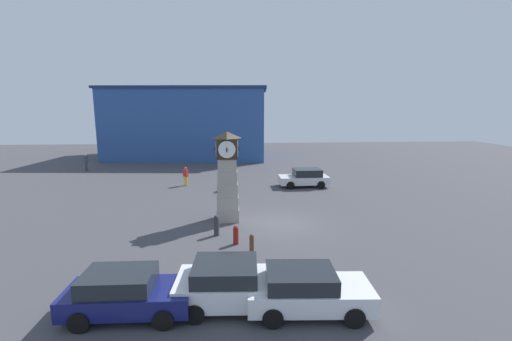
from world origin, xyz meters
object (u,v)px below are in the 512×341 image
at_px(clock_tower, 227,178).
at_px(car_far_lot, 305,178).
at_px(car_navy_sedan, 126,293).
at_px(pedestrian_near_bench, 186,175).
at_px(bollard_mid_row, 236,235).
at_px(pedestrian_crossing_lot, 86,161).
at_px(car_by_building, 307,290).
at_px(bench, 227,184).
at_px(bollard_near_tower, 252,243).
at_px(bollard_far_row, 216,225).
at_px(car_near_tower, 232,284).

bearing_deg(clock_tower, car_far_lot, 52.22).
bearing_deg(car_navy_sedan, car_far_lot, 61.36).
height_order(car_navy_sedan, pedestrian_near_bench, pedestrian_near_bench).
bearing_deg(bollard_mid_row, pedestrian_crossing_lot, 126.49).
relative_size(clock_tower, pedestrian_crossing_lot, 2.92).
relative_size(car_by_building, pedestrian_crossing_lot, 2.28).
bearing_deg(pedestrian_crossing_lot, pedestrian_near_bench, -34.22).
distance_m(car_navy_sedan, bench, 16.92).
xyz_separation_m(clock_tower, car_navy_sedan, (-3.15, -9.20, -1.80)).
bearing_deg(clock_tower, bollard_near_tower, -76.62).
bearing_deg(bollard_mid_row, bollard_far_row, 128.72).
bearing_deg(pedestrian_near_bench, bollard_mid_row, -72.77).
bearing_deg(car_by_building, clock_tower, 105.50).
relative_size(car_navy_sedan, car_by_building, 0.98).
bearing_deg(pedestrian_crossing_lot, car_navy_sedan, -65.85).
height_order(bollard_mid_row, car_navy_sedan, car_navy_sedan).
distance_m(bollard_mid_row, car_far_lot, 13.30).
xyz_separation_m(bollard_near_tower, bench, (-1.23, 12.13, 0.09)).
bearing_deg(car_navy_sedan, pedestrian_crossing_lot, 114.15).
bearing_deg(clock_tower, bollard_far_row, -103.04).
relative_size(bollard_near_tower, bollard_far_row, 0.79).
height_order(bollard_far_row, car_navy_sedan, car_navy_sedan).
xyz_separation_m(clock_tower, car_far_lot, (6.35, 8.19, -1.78)).
distance_m(clock_tower, car_near_tower, 9.11).
bearing_deg(car_by_building, car_near_tower, 168.30).
bearing_deg(pedestrian_crossing_lot, bollard_far_row, -53.65).
xyz_separation_m(bollard_near_tower, bollard_mid_row, (-0.71, 0.98, 0.04)).
bearing_deg(bollard_near_tower, car_far_lot, 67.90).
bearing_deg(bollard_far_row, bollard_near_tower, -52.52).
bearing_deg(car_far_lot, bollard_mid_row, -116.54).
bearing_deg(car_far_lot, bollard_far_row, -122.97).
distance_m(car_near_tower, pedestrian_near_bench, 18.63).
bearing_deg(pedestrian_crossing_lot, bench, -32.76).
xyz_separation_m(bollard_mid_row, car_far_lot, (5.94, 11.89, 0.29)).
bearing_deg(pedestrian_near_bench, bollard_far_row, -75.48).
relative_size(bollard_near_tower, car_far_lot, 0.21).
xyz_separation_m(car_far_lot, pedestrian_crossing_lot, (-21.21, 8.75, 0.27)).
xyz_separation_m(bench, pedestrian_crossing_lot, (-14.76, 9.50, 0.51)).
bearing_deg(car_near_tower, car_far_lot, 70.24).
height_order(clock_tower, pedestrian_crossing_lot, clock_tower).
height_order(clock_tower, bollard_near_tower, clock_tower).
height_order(bollard_near_tower, bollard_mid_row, bollard_mid_row).
height_order(clock_tower, car_far_lot, clock_tower).
height_order(bench, pedestrian_crossing_lot, pedestrian_crossing_lot).
height_order(bollard_near_tower, car_navy_sedan, car_navy_sedan).
height_order(clock_tower, car_near_tower, clock_tower).
xyz_separation_m(bollard_near_tower, car_navy_sedan, (-4.27, -4.51, 0.31)).
bearing_deg(bollard_mid_row, car_near_tower, -92.30).
bearing_deg(pedestrian_near_bench, pedestrian_crossing_lot, 145.78).
xyz_separation_m(car_navy_sedan, car_near_tower, (3.34, 0.26, 0.04)).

